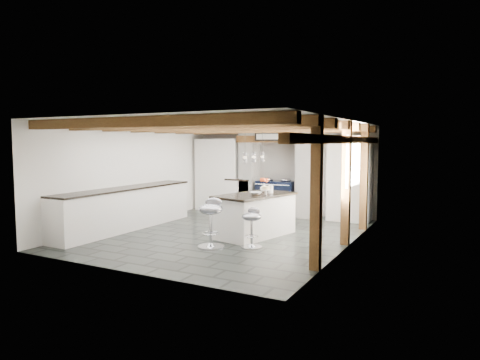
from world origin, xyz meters
The scene contains 6 objects.
ground centered at (0.00, 0.00, 0.00)m, with size 6.00×6.00×0.00m, color black.
room_shell centered at (-0.61, 1.42, 1.07)m, with size 6.00×6.03×6.00m.
range_cooker centered at (0.00, 2.68, 0.47)m, with size 1.00×0.63×0.99m.
kitchen_island centered at (0.61, 0.10, 0.44)m, with size 1.29×1.90×1.15m.
bar_stool_near centered at (0.99, -0.83, 0.45)m, with size 0.39×0.39×0.73m.
bar_stool_far centered at (0.33, -1.17, 0.56)m, with size 0.58×0.58×0.90m.
Camera 1 is at (4.33, -7.66, 1.90)m, focal length 32.00 mm.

